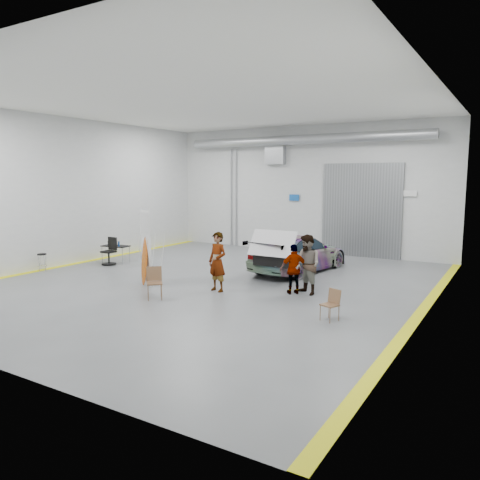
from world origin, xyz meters
The scene contains 13 objects.
ground centered at (0.00, 0.00, 0.00)m, with size 16.00×16.00×0.00m, color #595C60.
room_shell centered at (0.24, 2.22, 4.08)m, with size 14.02×16.18×6.01m.
sedan_car centered at (1.77, 3.44, 0.70)m, with size 1.97×4.84×1.40m, color white.
person_a centered at (0.87, -0.81, 0.95)m, with size 0.69×0.45×1.89m, color #966951.
person_b centered at (3.46, 0.27, 0.93)m, with size 0.91×0.70×1.86m, color slate.
person_c centered at (3.09, 0.12, 0.78)m, with size 0.90×0.37×1.56m, color #A06135.
surfboard_display centered at (-1.56, -1.37, 1.08)m, with size 0.70×0.42×2.66m.
folding_chair_near centered at (-0.18, -2.58, 0.30)m, with size 0.62×0.70×0.95m.
folding_chair_far centered at (5.00, -1.92, 0.25)m, with size 0.49×0.51×0.80m.
shop_stool centered at (-6.59, -1.71, 0.35)m, with size 0.36×0.36×0.70m.
work_table centered at (-5.64, 1.12, 0.72)m, with size 1.22×0.73×0.94m.
office_chair centered at (-5.45, 0.65, 0.49)m, with size 0.59×0.59×1.11m.
trunk_lid centered at (1.77, 1.26, 1.42)m, with size 1.64×0.99×0.04m, color silver.
Camera 1 is at (8.96, -12.85, 3.60)m, focal length 35.00 mm.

